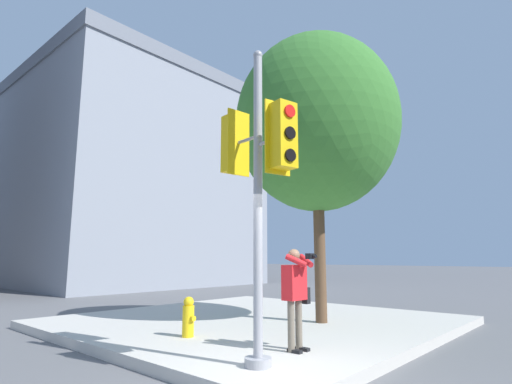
{
  "coord_description": "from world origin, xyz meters",
  "views": [
    {
      "loc": [
        -3.88,
        -3.08,
        1.61
      ],
      "look_at": [
        0.55,
        0.86,
        2.59
      ],
      "focal_mm": 28.0,
      "sensor_mm": 36.0,
      "label": 1
    }
  ],
  "objects_px": {
    "street_tree": "(316,123)",
    "fire_hydrant": "(188,317)",
    "traffic_signal_pole": "(257,169)",
    "person_photographer": "(296,290)"
  },
  "relations": [
    {
      "from": "traffic_signal_pole",
      "to": "street_tree",
      "type": "distance_m",
      "value": 4.43
    },
    {
      "from": "street_tree",
      "to": "person_photographer",
      "type": "bearing_deg",
      "value": -155.2
    },
    {
      "from": "street_tree",
      "to": "fire_hydrant",
      "type": "relative_size",
      "value": 9.48
    },
    {
      "from": "street_tree",
      "to": "fire_hydrant",
      "type": "xyz_separation_m",
      "value": [
        -3.04,
        0.93,
        -4.3
      ]
    },
    {
      "from": "traffic_signal_pole",
      "to": "street_tree",
      "type": "height_order",
      "value": "street_tree"
    },
    {
      "from": "fire_hydrant",
      "to": "traffic_signal_pole",
      "type": "bearing_deg",
      "value": -106.65
    },
    {
      "from": "traffic_signal_pole",
      "to": "fire_hydrant",
      "type": "bearing_deg",
      "value": 73.35
    },
    {
      "from": "street_tree",
      "to": "fire_hydrant",
      "type": "bearing_deg",
      "value": 162.98
    },
    {
      "from": "traffic_signal_pole",
      "to": "person_photographer",
      "type": "height_order",
      "value": "traffic_signal_pole"
    },
    {
      "from": "traffic_signal_pole",
      "to": "person_photographer",
      "type": "distance_m",
      "value": 2.08
    }
  ]
}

